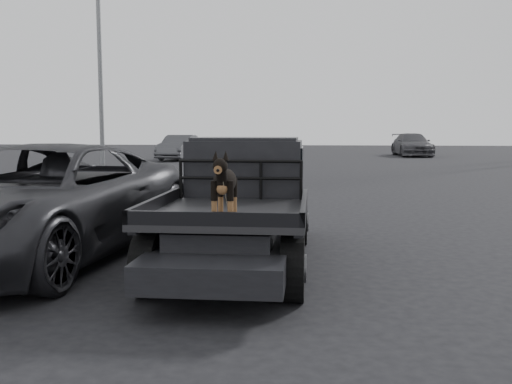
# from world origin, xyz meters

# --- Properties ---
(ground) EXTENTS (120.00, 120.00, 0.00)m
(ground) POSITION_xyz_m (0.00, 0.00, 0.00)
(ground) COLOR black
(ground) RESTS_ON ground
(flatbed_ute) EXTENTS (2.00, 5.40, 0.92)m
(flatbed_ute) POSITION_xyz_m (-0.68, 1.43, 0.46)
(flatbed_ute) COLOR black
(flatbed_ute) RESTS_ON ground
(ute_cab) EXTENTS (1.72, 1.30, 0.88)m
(ute_cab) POSITION_xyz_m (-0.68, 2.38, 1.36)
(ute_cab) COLOR black
(ute_cab) RESTS_ON flatbed_ute
(headache_rack) EXTENTS (1.80, 0.08, 0.55)m
(headache_rack) POSITION_xyz_m (-0.68, 1.63, 1.20)
(headache_rack) COLOR black
(headache_rack) RESTS_ON flatbed_ute
(dog) EXTENTS (0.32, 0.60, 0.74)m
(dog) POSITION_xyz_m (-0.62, -0.20, 1.29)
(dog) COLOR black
(dog) RESTS_ON flatbed_ute
(parked_suv) EXTENTS (3.46, 6.42, 1.71)m
(parked_suv) POSITION_xyz_m (-3.71, 1.54, 0.86)
(parked_suv) COLOR #28282C
(parked_suv) RESTS_ON ground
(distant_car_a) EXTENTS (2.02, 4.79, 1.54)m
(distant_car_a) POSITION_xyz_m (-7.82, 28.07, 0.77)
(distant_car_a) COLOR #46474B
(distant_car_a) RESTS_ON ground
(distant_car_b) EXTENTS (2.44, 5.57, 1.59)m
(distant_car_b) POSITION_xyz_m (7.34, 34.61, 0.80)
(distant_car_b) COLOR #434247
(distant_car_b) RESTS_ON ground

